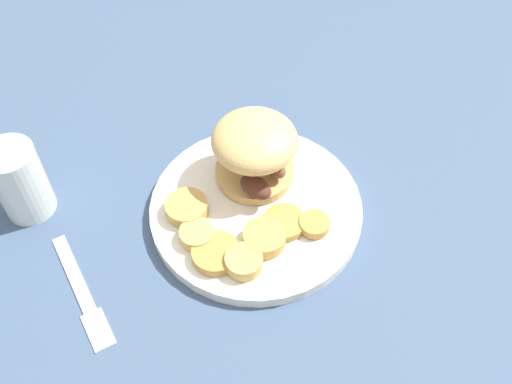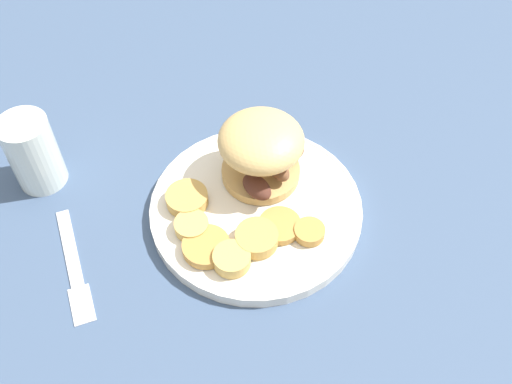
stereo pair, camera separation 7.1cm
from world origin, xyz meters
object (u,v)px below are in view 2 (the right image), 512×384
at_px(sandwich, 263,148).
at_px(drinking_glass, 33,152).
at_px(fork, 73,266).
at_px(dinner_plate, 256,208).

height_order(sandwich, drinking_glass, sandwich).
distance_m(fork, drinking_glass, 0.15).
xyz_separation_m(sandwich, fork, (-0.20, -0.15, -0.06)).
relative_size(dinner_plate, fork, 1.72).
bearing_deg(drinking_glass, dinner_plate, -4.27).
height_order(dinner_plate, sandwich, sandwich).
bearing_deg(sandwich, drinking_glass, -174.08).
height_order(fork, drinking_glass, drinking_glass).
relative_size(dinner_plate, sandwich, 1.96).
relative_size(sandwich, drinking_glass, 1.31).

